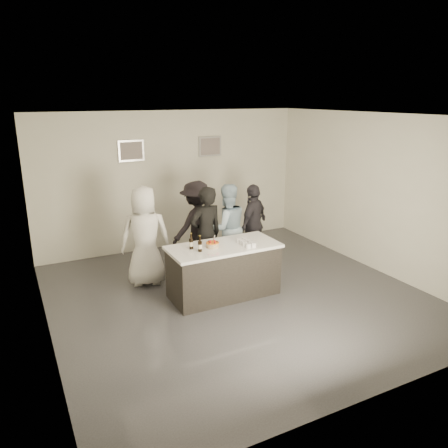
% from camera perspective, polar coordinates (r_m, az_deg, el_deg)
% --- Properties ---
extents(floor, '(6.00, 6.00, 0.00)m').
position_cam_1_polar(floor, '(7.58, 1.73, -9.33)').
color(floor, '#3D3D42').
rests_on(floor, ground).
extents(ceiling, '(6.00, 6.00, 0.00)m').
position_cam_1_polar(ceiling, '(6.83, 1.95, 13.96)').
color(ceiling, white).
extents(wall_back, '(6.00, 0.04, 3.00)m').
position_cam_1_polar(wall_back, '(9.73, -6.71, 5.70)').
color(wall_back, silver).
rests_on(wall_back, ground).
extents(wall_front, '(6.00, 0.04, 3.00)m').
position_cam_1_polar(wall_front, '(4.79, 19.44, -6.57)').
color(wall_front, silver).
rests_on(wall_front, ground).
extents(wall_left, '(0.04, 6.00, 3.00)m').
position_cam_1_polar(wall_left, '(6.25, -23.07, -1.60)').
color(wall_left, silver).
rests_on(wall_left, ground).
extents(wall_right, '(0.04, 6.00, 3.00)m').
position_cam_1_polar(wall_right, '(8.86, 19.15, 3.84)').
color(wall_right, silver).
rests_on(wall_right, ground).
extents(picture_left, '(0.54, 0.04, 0.44)m').
position_cam_1_polar(picture_left, '(9.33, -12.04, 9.35)').
color(picture_left, '#B2B2B7').
rests_on(picture_left, wall_back).
extents(picture_right, '(0.54, 0.04, 0.44)m').
position_cam_1_polar(picture_right, '(9.94, -1.84, 10.11)').
color(picture_right, '#B2B2B7').
rests_on(picture_right, wall_back).
extents(bar_counter, '(1.86, 0.86, 0.90)m').
position_cam_1_polar(bar_counter, '(7.43, -0.05, -6.09)').
color(bar_counter, white).
rests_on(bar_counter, ground).
extents(cake, '(0.22, 0.22, 0.07)m').
position_cam_1_polar(cake, '(7.17, -1.51, -2.76)').
color(cake, orange).
rests_on(cake, bar_counter).
extents(beer_bottle_a, '(0.07, 0.07, 0.26)m').
position_cam_1_polar(beer_bottle_a, '(7.08, -4.31, -2.27)').
color(beer_bottle_a, black).
rests_on(beer_bottle_a, bar_counter).
extents(beer_bottle_b, '(0.07, 0.07, 0.26)m').
position_cam_1_polar(beer_bottle_b, '(6.95, -3.16, -2.59)').
color(beer_bottle_b, black).
rests_on(beer_bottle_b, bar_counter).
extents(tumbler_cluster, '(0.19, 0.40, 0.08)m').
position_cam_1_polar(tumbler_cluster, '(7.29, 2.92, -2.43)').
color(tumbler_cluster, orange).
rests_on(tumbler_cluster, bar_counter).
extents(candles, '(0.24, 0.08, 0.01)m').
position_cam_1_polar(candles, '(6.86, -1.14, -3.97)').
color(candles, pink).
rests_on(candles, bar_counter).
extents(person_main_black, '(0.70, 0.51, 1.77)m').
position_cam_1_polar(person_main_black, '(7.88, -2.35, -1.38)').
color(person_main_black, black).
rests_on(person_main_black, ground).
extents(person_main_blue, '(0.87, 0.70, 1.71)m').
position_cam_1_polar(person_main_blue, '(8.36, 0.36, -0.52)').
color(person_main_blue, '#A1BED3').
rests_on(person_main_blue, ground).
extents(person_guest_left, '(1.00, 0.79, 1.80)m').
position_cam_1_polar(person_guest_left, '(7.86, -10.26, -1.58)').
color(person_guest_left, white).
rests_on(person_guest_left, ground).
extents(person_guest_right, '(1.02, 0.85, 1.63)m').
position_cam_1_polar(person_guest_right, '(8.79, 3.87, 0.01)').
color(person_guest_right, '#2C2931').
rests_on(person_guest_right, ground).
extents(person_guest_back, '(1.26, 0.95, 1.73)m').
position_cam_1_polar(person_guest_back, '(8.56, -3.57, -0.09)').
color(person_guest_back, black).
rests_on(person_guest_back, ground).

